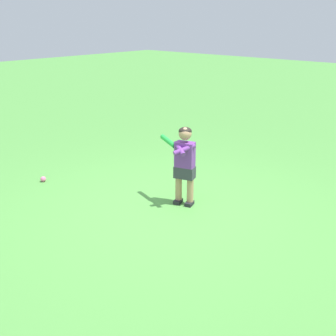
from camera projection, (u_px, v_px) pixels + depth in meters
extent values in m
plane|color=#519942|center=(171.00, 210.00, 5.78)|extent=(40.00, 40.00, 0.00)
cube|color=#232328|center=(189.00, 203.00, 5.90)|extent=(0.17, 0.13, 0.05)
cylinder|color=tan|center=(190.00, 190.00, 5.86)|extent=(0.09, 0.09, 0.34)
cube|color=#232328|center=(178.00, 201.00, 5.97)|extent=(0.17, 0.13, 0.05)
cylinder|color=tan|center=(179.00, 189.00, 5.93)|extent=(0.09, 0.09, 0.34)
cube|color=#383842|center=(185.00, 172.00, 5.81)|extent=(0.22, 0.30, 0.16)
cube|color=#753899|center=(185.00, 155.00, 5.73)|extent=(0.22, 0.28, 0.34)
sphere|color=tan|center=(185.00, 134.00, 5.63)|extent=(0.17, 0.17, 0.17)
ellipsoid|color=black|center=(185.00, 131.00, 5.63)|extent=(0.22, 0.22, 0.11)
sphere|color=green|center=(181.00, 151.00, 5.58)|extent=(0.04, 0.04, 0.04)
cylinder|color=black|center=(177.00, 148.00, 5.65)|extent=(0.07, 0.14, 0.05)
cylinder|color=green|center=(169.00, 141.00, 5.83)|extent=(0.18, 0.35, 0.11)
sphere|color=green|center=(163.00, 137.00, 5.96)|extent=(0.07, 0.07, 0.07)
cylinder|color=#753899|center=(184.00, 150.00, 5.59)|extent=(0.30, 0.19, 0.14)
cylinder|color=#753899|center=(179.00, 149.00, 5.61)|extent=(0.20, 0.30, 0.14)
sphere|color=pink|center=(43.00, 179.00, 6.74)|extent=(0.09, 0.09, 0.09)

